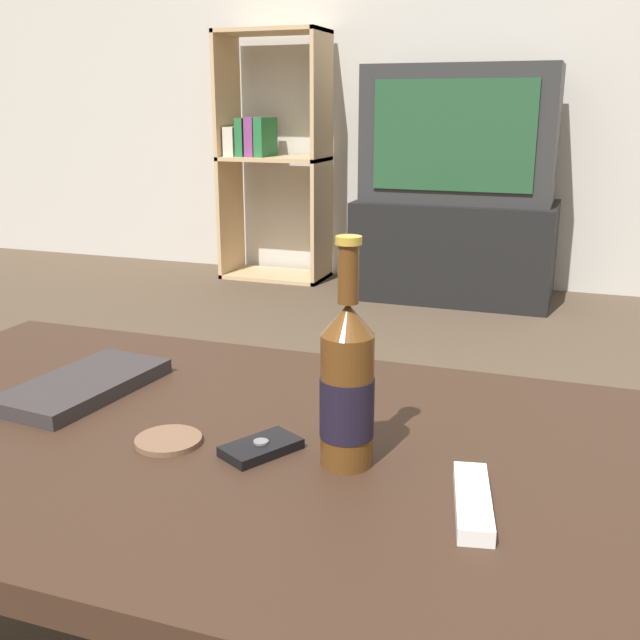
# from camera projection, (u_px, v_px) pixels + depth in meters

# --- Properties ---
(back_wall) EXTENTS (8.00, 0.05, 2.60)m
(back_wall) POSITION_uv_depth(u_px,v_px,m) (505.00, 19.00, 3.57)
(back_wall) COLOR beige
(back_wall) RESTS_ON ground_plane
(coffee_table) EXTENTS (1.34, 0.77, 0.45)m
(coffee_table) POSITION_uv_depth(u_px,v_px,m) (229.00, 471.00, 1.08)
(coffee_table) COLOR #332116
(coffee_table) RESTS_ON ground_plane
(tv_stand) EXTENTS (0.93, 0.50, 0.47)m
(tv_stand) POSITION_uv_depth(u_px,v_px,m) (454.00, 250.00, 3.61)
(tv_stand) COLOR black
(tv_stand) RESTS_ON ground_plane
(television) EXTENTS (0.87, 0.38, 0.62)m
(television) POSITION_uv_depth(u_px,v_px,m) (460.00, 134.00, 3.46)
(television) COLOR #2D2D2D
(television) RESTS_ON tv_stand
(bookshelf) EXTENTS (0.55, 0.30, 1.27)m
(bookshelf) POSITION_uv_depth(u_px,v_px,m) (269.00, 154.00, 3.92)
(bookshelf) COLOR tan
(bookshelf) RESTS_ON ground_plane
(beer_bottle) EXTENTS (0.07, 0.07, 0.30)m
(beer_bottle) POSITION_uv_depth(u_px,v_px,m) (347.00, 387.00, 0.95)
(beer_bottle) COLOR #563314
(beer_bottle) RESTS_ON coffee_table
(cell_phone) EXTENTS (0.10, 0.12, 0.02)m
(cell_phone) POSITION_uv_depth(u_px,v_px,m) (261.00, 448.00, 1.01)
(cell_phone) COLOR black
(cell_phone) RESTS_ON coffee_table
(remote_control) EXTENTS (0.07, 0.16, 0.02)m
(remote_control) POSITION_uv_depth(u_px,v_px,m) (473.00, 501.00, 0.86)
(remote_control) COLOR white
(remote_control) RESTS_ON coffee_table
(coaster) EXTENTS (0.09, 0.09, 0.01)m
(coaster) POSITION_uv_depth(u_px,v_px,m) (168.00, 441.00, 1.04)
(coaster) COLOR brown
(coaster) RESTS_ON coffee_table
(table_book) EXTENTS (0.17, 0.29, 0.02)m
(table_book) POSITION_uv_depth(u_px,v_px,m) (84.00, 385.00, 1.22)
(table_book) COLOR #2D2828
(table_book) RESTS_ON coffee_table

